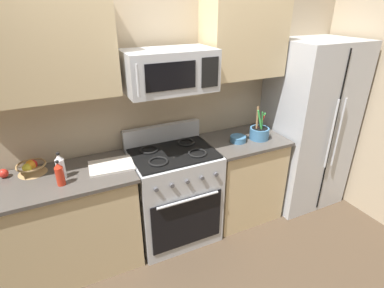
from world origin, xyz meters
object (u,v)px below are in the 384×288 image
object	(u,v)px
utensil_crock	(259,132)
fruit_basket	(31,167)
microwave	(169,70)
bottle_hot_sauce	(60,174)
apple_loose	(4,173)
refrigerator	(307,126)
range_oven	(174,194)
cutting_board	(111,165)
bottle_vinegar	(60,166)
prep_bowl	(238,139)

from	to	relation	value
utensil_crock	fruit_basket	xyz separation A→B (m)	(-2.03, 0.23, -0.02)
microwave	utensil_crock	size ratio (longest dim) A/B	2.21
fruit_basket	bottle_hot_sauce	world-z (taller)	bottle_hot_sauce
apple_loose	refrigerator	bearing A→B (deg)	-4.02
range_oven	cutting_board	xyz separation A→B (m)	(-0.55, 0.01, 0.44)
range_oven	utensil_crock	bearing A→B (deg)	-4.07
fruit_basket	bottle_vinegar	world-z (taller)	bottle_vinegar
fruit_basket	bottle_vinegar	xyz separation A→B (m)	(0.21, -0.18, 0.05)
refrigerator	fruit_basket	distance (m)	2.72
utensil_crock	bottle_vinegar	world-z (taller)	utensil_crock
range_oven	bottle_hot_sauce	size ratio (longest dim) A/B	5.43
range_oven	refrigerator	distance (m)	1.64
apple_loose	bottle_hot_sauce	size ratio (longest dim) A/B	0.35
apple_loose	bottle_hot_sauce	world-z (taller)	bottle_hot_sauce
utensil_crock	microwave	bearing A→B (deg)	174.31
cutting_board	bottle_vinegar	bearing A→B (deg)	-177.83
range_oven	prep_bowl	distance (m)	0.82
fruit_basket	bottle_vinegar	size ratio (longest dim) A/B	1.04
apple_loose	range_oven	bearing A→B (deg)	-8.01
utensil_crock	bottle_hot_sauce	world-z (taller)	utensil_crock
refrigerator	cutting_board	world-z (taller)	refrigerator
fruit_basket	prep_bowl	world-z (taller)	fruit_basket
refrigerator	prep_bowl	xyz separation A→B (m)	(-0.91, -0.02, 0.03)
refrigerator	bottle_vinegar	bearing A→B (deg)	179.81
cutting_board	prep_bowl	size ratio (longest dim) A/B	2.30
range_oven	refrigerator	bearing A→B (deg)	-0.62
range_oven	refrigerator	world-z (taller)	refrigerator
bottle_vinegar	bottle_hot_sauce	world-z (taller)	bottle_vinegar
microwave	fruit_basket	world-z (taller)	microwave
range_oven	refrigerator	xyz separation A→B (m)	(1.58, -0.02, 0.43)
fruit_basket	apple_loose	bearing A→B (deg)	175.09
bottle_vinegar	apple_loose	bearing A→B (deg)	154.27
cutting_board	bottle_hot_sauce	world-z (taller)	bottle_hot_sauce
range_oven	bottle_hot_sauce	bearing A→B (deg)	-173.19
apple_loose	prep_bowl	bearing A→B (deg)	-6.31
bottle_vinegar	prep_bowl	world-z (taller)	bottle_vinegar
prep_bowl	bottle_vinegar	bearing A→B (deg)	179.10
bottle_hot_sauce	refrigerator	bearing A→B (deg)	2.16
utensil_crock	bottle_hot_sauce	distance (m)	1.83
range_oven	utensil_crock	distance (m)	1.03
microwave	apple_loose	distance (m)	1.51
utensil_crock	fruit_basket	bearing A→B (deg)	173.42
apple_loose	cutting_board	xyz separation A→B (m)	(0.78, -0.18, -0.03)
fruit_basket	prep_bowl	distance (m)	1.81
cutting_board	utensil_crock	bearing A→B (deg)	-2.74
range_oven	bottle_vinegar	distance (m)	1.07
bottle_vinegar	prep_bowl	bearing A→B (deg)	-0.90
refrigerator	fruit_basket	world-z (taller)	refrigerator
microwave	utensil_crock	distance (m)	1.12
refrigerator	cutting_board	distance (m)	2.13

